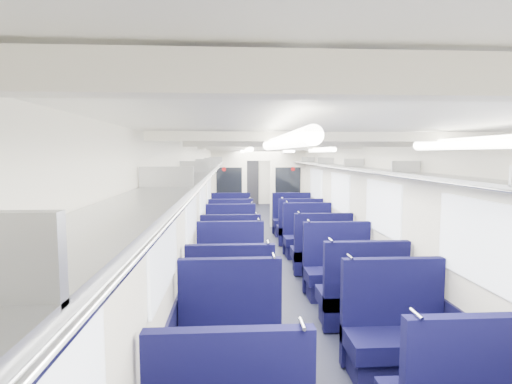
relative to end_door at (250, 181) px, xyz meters
name	(u,v)px	position (x,y,z in m)	size (l,w,h in m)	color
floor	(269,255)	(0.00, -8.94, -1.00)	(2.80, 18.00, 0.01)	black
ceiling	(269,147)	(0.00, -8.94, 1.35)	(2.80, 18.00, 0.01)	white
wall_left	(204,202)	(-1.40, -8.94, 0.18)	(0.02, 18.00, 2.35)	silver
dado_left	(205,240)	(-1.39, -8.94, -0.65)	(0.03, 17.90, 0.70)	black
wall_right	(333,201)	(1.40, -8.94, 0.18)	(0.02, 18.00, 2.35)	silver
dado_right	(332,238)	(1.39, -8.94, -0.65)	(0.03, 17.90, 0.70)	black
wall_far	(250,177)	(0.00, 0.06, 0.18)	(2.80, 0.02, 2.35)	silver
luggage_rack_left	(212,165)	(-1.21, -8.94, 0.97)	(0.36, 17.40, 0.18)	#B2B5BA
luggage_rack_right	(325,164)	(1.21, -8.94, 0.97)	(0.36, 17.40, 0.18)	#B2B5BA
windows	(271,192)	(0.00, -9.40, 0.42)	(2.78, 15.60, 0.75)	white
ceiling_fittings	(270,149)	(0.00, -9.20, 1.29)	(2.70, 16.06, 0.11)	silver
end_door	(250,181)	(0.00, 0.00, 0.00)	(0.75, 0.06, 2.00)	black
bulkhead	(259,186)	(0.00, -5.56, 0.23)	(2.80, 0.10, 2.35)	silver
seat_6	(230,339)	(-0.83, -13.65, -0.64)	(1.05, 0.58, 1.18)	#0B0B36
seat_7	(397,339)	(0.83, -13.75, -0.64)	(1.05, 0.58, 1.18)	#0B0B36
seat_8	(231,304)	(-0.83, -12.73, -0.64)	(1.05, 0.58, 1.18)	#0B0B36
seat_9	(362,299)	(0.83, -12.66, -0.64)	(1.05, 0.58, 1.18)	#0B0B36
seat_10	(231,273)	(-0.83, -11.40, -0.64)	(1.05, 0.58, 1.18)	#0B0B36
seat_11	(338,273)	(0.83, -11.55, -0.64)	(1.05, 0.58, 1.18)	#0B0B36
seat_12	(231,256)	(-0.83, -10.41, -0.64)	(1.05, 0.58, 1.18)	#0B0B36
seat_13	(321,254)	(0.83, -10.35, -0.64)	(1.05, 0.58, 1.18)	#0B0B36
seat_14	(231,242)	(-0.83, -9.21, -0.64)	(1.05, 0.58, 1.18)	#0B0B36
seat_15	(308,240)	(0.83, -9.08, -0.64)	(1.05, 0.58, 1.18)	#0B0B36
seat_16	(231,231)	(-0.83, -7.98, -0.64)	(1.05, 0.58, 1.18)	#0B0B36
seat_17	(300,230)	(0.83, -8.00, -0.64)	(1.05, 0.58, 1.18)	#0B0B36
seat_18	(231,222)	(-0.83, -6.76, -0.64)	(1.05, 0.58, 1.18)	#0B0B36
seat_19	(292,222)	(0.83, -6.80, -0.64)	(1.05, 0.58, 1.18)	#0B0B36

